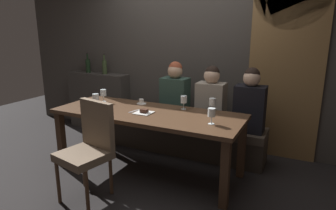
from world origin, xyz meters
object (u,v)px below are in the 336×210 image
object	(u,v)px
banquette_bench	(173,135)
chair_near_side	(89,144)
diner_redhead	(175,93)
wine_glass_end_left	(184,100)
diner_bearded	(211,97)
diner_far_end	(250,102)
espresso_cup	(141,102)
wine_glass_far_left	(212,103)
fork_on_table	(134,111)
wine_bottle_pale_label	(105,67)
wine_bottle_dark_red	(88,65)
dessert_plate	(144,112)
wine_glass_end_right	(96,98)
dining_table	(148,119)
wine_glass_center_back	(212,113)
wine_glass_near_right	(103,93)

from	to	relation	value
banquette_bench	chair_near_side	distance (m)	1.48
diner_redhead	wine_glass_end_left	bearing A→B (deg)	-53.81
diner_bearded	diner_far_end	bearing A→B (deg)	-4.46
diner_bearded	wine_glass_end_left	size ratio (longest dim) A/B	4.70
chair_near_side	espresso_cup	world-z (taller)	chair_near_side
banquette_bench	wine_glass_far_left	world-z (taller)	wine_glass_far_left
chair_near_side	fork_on_table	distance (m)	0.70
diner_far_end	wine_bottle_pale_label	xyz separation A→B (m)	(-2.42, 0.34, 0.25)
wine_bottle_dark_red	espresso_cup	bearing A→B (deg)	-26.73
chair_near_side	wine_bottle_dark_red	size ratio (longest dim) A/B	3.01
banquette_bench	wine_glass_far_left	bearing A→B (deg)	-29.62
wine_bottle_pale_label	dessert_plate	size ratio (longest dim) A/B	1.72
diner_far_end	diner_redhead	bearing A→B (deg)	178.10
wine_bottle_pale_label	wine_glass_end_right	distance (m)	1.34
espresso_cup	dessert_plate	xyz separation A→B (m)	(0.25, -0.35, -0.01)
diner_redhead	banquette_bench	bearing A→B (deg)	-141.68
wine_glass_end_right	chair_near_side	bearing A→B (deg)	-56.30
fork_on_table	wine_bottle_pale_label	bearing A→B (deg)	153.37
dining_table	diner_far_end	size ratio (longest dim) A/B	2.81
wine_bottle_pale_label	diner_far_end	bearing A→B (deg)	-7.97
diner_bearded	wine_glass_end_left	bearing A→B (deg)	-114.25
wine_glass_center_back	wine_glass_near_right	bearing A→B (deg)	170.03
diner_bearded	wine_glass_end_right	bearing A→B (deg)	-146.02
wine_glass_center_back	dessert_plate	distance (m)	0.81
dining_table	wine_glass_center_back	distance (m)	0.83
banquette_bench	wine_bottle_pale_label	world-z (taller)	wine_bottle_pale_label
banquette_bench	dessert_plate	distance (m)	0.93
banquette_bench	diner_far_end	bearing A→B (deg)	-1.03
wine_bottle_dark_red	fork_on_table	size ratio (longest dim) A/B	1.92
diner_bearded	espresso_cup	xyz separation A→B (m)	(-0.78, -0.44, -0.05)
banquette_bench	wine_glass_end_left	xyz separation A→B (m)	(0.33, -0.41, 0.63)
chair_near_side	wine_bottle_dark_red	distance (m)	2.36
dining_table	wine_glass_center_back	size ratio (longest dim) A/B	13.41
wine_bottle_pale_label	dessert_plate	bearing A→B (deg)	-38.29
dessert_plate	banquette_bench	bearing A→B (deg)	89.73
diner_bearded	dessert_plate	size ratio (longest dim) A/B	4.06
wine_bottle_dark_red	wine_bottle_pale_label	distance (m)	0.36
banquette_bench	chair_near_side	world-z (taller)	chair_near_side
wine_bottle_pale_label	wine_glass_far_left	world-z (taller)	wine_bottle_pale_label
wine_bottle_pale_label	diner_bearded	bearing A→B (deg)	-8.89
wine_bottle_dark_red	espresso_cup	xyz separation A→B (m)	(1.50, -0.75, -0.30)
chair_near_side	fork_on_table	size ratio (longest dim) A/B	5.76
diner_far_end	wine_glass_near_right	bearing A→B (deg)	-163.87
wine_glass_end_right	wine_glass_center_back	bearing A→B (deg)	-0.77
wine_bottle_dark_red	chair_near_side	bearing A→B (deg)	-49.59
wine_glass_near_right	espresso_cup	xyz separation A→B (m)	(0.51, 0.12, -0.09)
diner_redhead	wine_glass_far_left	xyz separation A→B (m)	(0.65, -0.40, 0.02)
wine_glass_end_left	fork_on_table	xyz separation A→B (m)	(-0.48, -0.34, -0.11)
espresso_cup	dessert_plate	distance (m)	0.43
chair_near_side	wine_glass_near_right	bearing A→B (deg)	119.63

